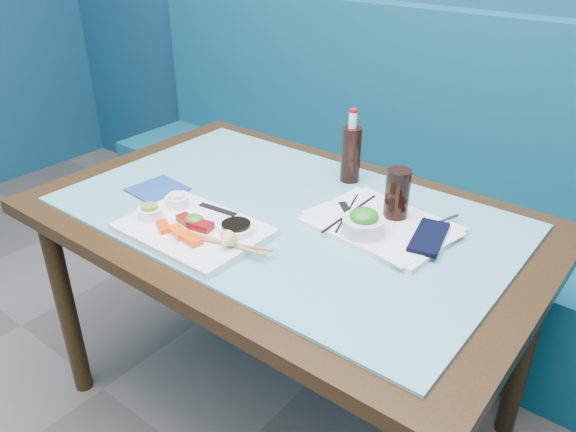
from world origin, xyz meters
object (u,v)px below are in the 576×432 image
Objects in this scene: sashimi_plate at (193,230)px; serving_tray at (381,225)px; blue_napkin at (158,189)px; cola_glass at (397,194)px; cola_bottle_body at (351,155)px; seaweed_bowl at (363,226)px; dining_table at (284,239)px; booth_bench at (411,217)px.

sashimi_plate reaches higher than serving_tray.
sashimi_plate is at bearing -21.82° from blue_napkin.
cola_glass is 0.27m from cola_bottle_body.
dining_table is at bearing -177.78° from seaweed_bowl.
cola_glass is (0.27, 0.14, 0.17)m from dining_table.
serving_tray is (0.37, 0.32, -0.00)m from sashimi_plate.
cola_bottle_body is 1.18× the size of blue_napkin.
cola_bottle_body is at bearing 75.22° from sashimi_plate.
sashimi_plate is 2.53× the size of blue_napkin.
cola_glass reaches higher than sashimi_plate.
booth_bench is 20.89× the size of blue_napkin.
booth_bench is 0.88m from cola_glass.
serving_tray reaches higher than dining_table.
blue_napkin reaches higher than dining_table.
cola_glass is at bearing 81.25° from seaweed_bowl.
booth_bench is at bearing 114.37° from serving_tray.
booth_bench is 0.89m from serving_tray.
sashimi_plate reaches higher than blue_napkin.
cola_glass is at bearing 27.58° from dining_table.
seaweed_bowl is at bearing -92.04° from serving_tray.
dining_table is 0.29m from serving_tray.
serving_tray is 0.09m from cola_glass.
dining_table is 8.23× the size of cola_bottle_body.
sashimi_plate is 0.29m from blue_napkin.
blue_napkin is at bearing -160.63° from dining_table.
dining_table is at bearing 19.37° from blue_napkin.
cola_glass is at bearing -31.21° from cola_bottle_body.
booth_bench is 8.26× the size of sashimi_plate.
seaweed_bowl is 0.75× the size of blue_napkin.
cola_glass is at bearing 22.90° from blue_napkin.
cola_glass reaches higher than serving_tray.
serving_tray is 0.31m from cola_bottle_body.
cola_bottle_body is at bearing 83.45° from dining_table.
sashimi_plate is 2.14× the size of cola_bottle_body.
booth_bench is 0.96m from seaweed_bowl.
serving_tray is 2.67× the size of cola_glass.
sashimi_plate is 3.37× the size of seaweed_bowl.
serving_tray is at bearing -100.30° from cola_glass.
serving_tray is 2.49× the size of blue_napkin.
cola_glass is 0.70m from blue_napkin.
sashimi_plate is 0.44m from seaweed_bowl.
booth_bench is 0.73m from cola_bottle_body.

